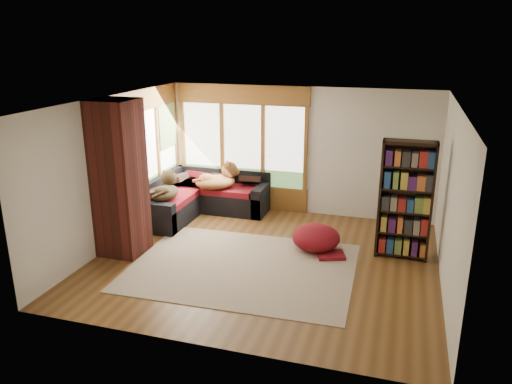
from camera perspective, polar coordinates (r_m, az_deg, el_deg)
The scene contains 17 objects.
floor at distance 8.33m, azimuth 1.01°, elevation -7.79°, with size 5.50×5.50×0.00m, color #573618.
ceiling at distance 7.59m, azimuth 1.11°, elevation 10.25°, with size 5.50×5.50×0.00m, color white.
wall_back at distance 10.21m, azimuth 4.90°, elevation 4.68°, with size 5.50×0.04×2.60m, color silver.
wall_front at distance 5.64m, azimuth -5.93°, elevation -6.22°, with size 5.50×0.04×2.60m, color silver.
wall_left at distance 8.97m, azimuth -16.10°, elevation 2.25°, with size 0.04×5.00×2.60m, color silver.
wall_right at distance 7.62m, azimuth 21.37°, elevation -0.97°, with size 0.04×5.00×2.60m, color silver.
windows_back at distance 10.48m, azimuth -1.58°, elevation 5.35°, with size 2.82×0.10×1.90m.
windows_left at distance 9.94m, azimuth -12.29°, elevation 4.29°, with size 0.10×2.62×1.90m.
roller_blind at distance 10.57m, azimuth -10.12°, elevation 7.41°, with size 0.03×0.72×0.90m, color #769659.
brick_chimney at distance 8.51m, azimuth -15.37°, elevation 1.48°, with size 0.70×0.70×2.60m, color #471914.
sectional_sofa at distance 10.32m, azimuth -6.86°, elevation -0.99°, with size 2.20×2.20×0.80m.
area_rug at distance 8.09m, azimuth -1.52°, elevation -8.53°, with size 3.51×2.69×0.01m, color beige.
bookshelf at distance 8.44m, azimuth 16.69°, elevation -0.95°, with size 0.85×0.28×1.98m.
pouf at distance 8.69m, azimuth 6.88°, elevation -5.10°, with size 0.83×0.83×0.45m, color maroon.
dog_tan at distance 10.21m, azimuth -4.28°, elevation 1.67°, with size 0.98×0.90×0.48m.
dog_brindle at distance 9.73m, azimuth -10.29°, elevation 0.49°, with size 0.60×0.86×0.44m.
throw_pillows at distance 10.30m, azimuth -6.44°, elevation 1.67°, with size 1.98×1.68×0.45m.
Camera 1 is at (2.04, -7.24, 3.57)m, focal length 35.00 mm.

